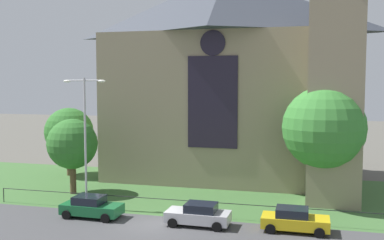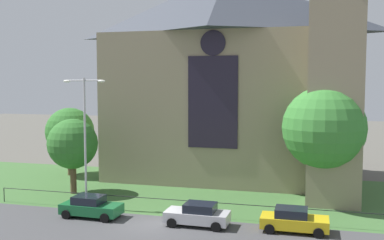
% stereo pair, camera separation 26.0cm
% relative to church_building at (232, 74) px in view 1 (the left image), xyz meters
% --- Properties ---
extents(ground, '(160.00, 160.00, 0.00)m').
position_rel_church_building_xyz_m(ground, '(-2.65, -6.22, -10.27)').
color(ground, '#56544C').
extents(road_asphalt, '(120.00, 8.00, 0.01)m').
position_rel_church_building_xyz_m(road_asphalt, '(-2.65, -18.22, -10.27)').
color(road_asphalt, '#424244').
rests_on(road_asphalt, ground).
extents(grass_verge, '(120.00, 20.00, 0.01)m').
position_rel_church_building_xyz_m(grass_verge, '(-2.65, -8.22, -10.27)').
color(grass_verge, '#3D6633').
rests_on(grass_verge, ground).
extents(church_building, '(23.20, 16.20, 26.00)m').
position_rel_church_building_xyz_m(church_building, '(0.00, 0.00, 0.00)').
color(church_building, gray).
rests_on(church_building, ground).
extents(iron_railing, '(30.16, 0.07, 1.13)m').
position_rel_church_building_xyz_m(iron_railing, '(-0.77, -13.72, -9.30)').
color(iron_railing, black).
rests_on(iron_railing, ground).
extents(tree_left_near, '(4.24, 4.24, 6.37)m').
position_rel_church_building_xyz_m(tree_left_near, '(-11.92, -9.80, -6.05)').
color(tree_left_near, brown).
rests_on(tree_left_near, ground).
extents(tree_left_far, '(4.88, 4.88, 6.87)m').
position_rel_church_building_xyz_m(tree_left_far, '(-16.10, -2.98, -5.87)').
color(tree_left_far, brown).
rests_on(tree_left_far, ground).
extents(tree_right_near, '(6.32, 6.32, 9.12)m').
position_rel_church_building_xyz_m(tree_right_near, '(8.49, -8.22, -4.34)').
color(tree_right_near, brown).
rests_on(tree_right_near, ground).
extents(streetlamp_near, '(3.37, 0.26, 9.76)m').
position_rel_church_building_xyz_m(streetlamp_near, '(-8.58, -13.82, -4.21)').
color(streetlamp_near, '#B2B2B7').
rests_on(streetlamp_near, ground).
extents(parked_car_green, '(4.24, 2.10, 1.51)m').
position_rel_church_building_xyz_m(parked_car_green, '(-7.23, -15.69, -9.53)').
color(parked_car_green, '#196033').
rests_on(parked_car_green, ground).
extents(parked_car_silver, '(4.23, 2.08, 1.51)m').
position_rel_church_building_xyz_m(parked_car_silver, '(0.48, -15.62, -9.53)').
color(parked_car_silver, '#B7B7BC').
rests_on(parked_car_silver, ground).
extents(parked_car_yellow, '(4.21, 2.04, 1.51)m').
position_rel_church_building_xyz_m(parked_car_yellow, '(6.62, -15.22, -9.53)').
color(parked_car_yellow, gold).
rests_on(parked_car_yellow, ground).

